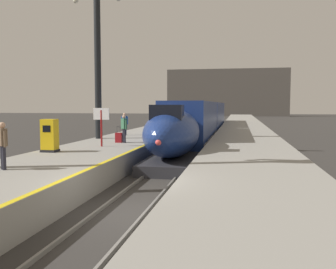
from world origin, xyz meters
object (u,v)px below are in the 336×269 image
object	(u,v)px
station_column_mid	(98,48)
departure_info_board	(101,119)
passenger_far_waiting	(3,142)
ticket_machine_yellow	(50,137)
passenger_near_edge	(124,126)
passenger_mid_platform	(125,122)
highspeed_train_main	(201,120)
rolling_suitcase	(119,138)

from	to	relation	value
station_column_mid	departure_info_board	bearing A→B (deg)	-66.97
passenger_far_waiting	ticket_machine_yellow	size ratio (longest dim) A/B	1.06
passenger_far_waiting	ticket_machine_yellow	world-z (taller)	passenger_far_waiting
passenger_near_edge	station_column_mid	bearing A→B (deg)	136.00
passenger_far_waiting	passenger_near_edge	bearing A→B (deg)	82.06
passenger_mid_platform	passenger_near_edge	bearing A→B (deg)	-72.92
passenger_near_edge	ticket_machine_yellow	distance (m)	5.37
passenger_mid_platform	ticket_machine_yellow	size ratio (longest dim) A/B	1.06
highspeed_train_main	ticket_machine_yellow	bearing A→B (deg)	-106.98
rolling_suitcase	passenger_mid_platform	bearing A→B (deg)	103.69
passenger_near_edge	ticket_machine_yellow	xyz separation A→B (m)	(-2.24, -4.87, -0.25)
highspeed_train_main	passenger_mid_platform	size ratio (longest dim) A/B	22.88
highspeed_train_main	station_column_mid	bearing A→B (deg)	-118.64
passenger_mid_platform	rolling_suitcase	world-z (taller)	passenger_mid_platform
highspeed_train_main	rolling_suitcase	world-z (taller)	highspeed_train_main
passenger_near_edge	rolling_suitcase	world-z (taller)	passenger_near_edge
rolling_suitcase	departure_info_board	bearing A→B (deg)	-96.74
rolling_suitcase	departure_info_board	xyz separation A→B (m)	(-0.26, -2.20, 1.20)
highspeed_train_main	departure_info_board	size ratio (longest dim) A/B	18.24
passenger_near_edge	passenger_far_waiting	size ratio (longest dim) A/B	1.00
passenger_near_edge	ticket_machine_yellow	world-z (taller)	passenger_near_edge
passenger_far_waiting	departure_info_board	distance (m)	7.74
highspeed_train_main	passenger_far_waiting	distance (m)	23.58
station_column_mid	passenger_near_edge	distance (m)	6.24
passenger_mid_platform	ticket_machine_yellow	xyz separation A→B (m)	(-0.56, -10.36, -0.25)
ticket_machine_yellow	passenger_far_waiting	bearing A→B (deg)	-79.93
passenger_far_waiting	departure_info_board	size ratio (longest dim) A/B	0.80
passenger_near_edge	departure_info_board	distance (m)	2.27
highspeed_train_main	passenger_near_edge	size ratio (longest dim) A/B	22.88
passenger_near_edge	rolling_suitcase	distance (m)	0.78
station_column_mid	rolling_suitcase	bearing A→B (deg)	-47.48
highspeed_train_main	passenger_far_waiting	xyz separation A→B (m)	(-4.67, -23.11, 0.12)
station_column_mid	passenger_near_edge	xyz separation A→B (m)	(2.59, -2.51, -5.09)
highspeed_train_main	station_column_mid	xyz separation A→B (m)	(-5.90, -10.80, 5.21)
station_column_mid	departure_info_board	distance (m)	6.80
station_column_mid	highspeed_train_main	bearing A→B (deg)	61.36
passenger_mid_platform	passenger_far_waiting	bearing A→B (deg)	-88.81
passenger_far_waiting	station_column_mid	bearing A→B (deg)	95.69
rolling_suitcase	ticket_machine_yellow	distance (m)	5.31
station_column_mid	passenger_mid_platform	bearing A→B (deg)	73.03
highspeed_train_main	passenger_mid_platform	distance (m)	9.28
departure_info_board	passenger_far_waiting	bearing A→B (deg)	-95.50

